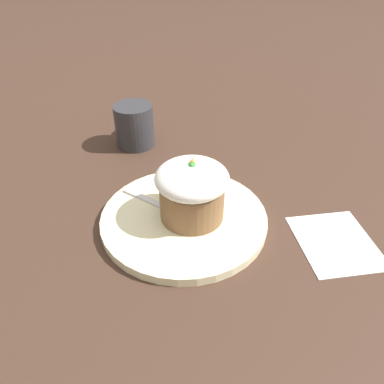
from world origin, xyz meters
name	(u,v)px	position (x,y,z in m)	size (l,w,h in m)	color
ground_plane	(184,222)	(0.00, 0.00, 0.00)	(4.00, 4.00, 0.00)	#3D281E
dessert_plate	(184,219)	(0.00, 0.00, 0.01)	(0.25, 0.25, 0.01)	beige
carrot_cake	(192,189)	(0.00, -0.01, 0.06)	(0.11, 0.11, 0.09)	brown
spoon	(171,210)	(0.01, 0.02, 0.02)	(0.09, 0.12, 0.01)	silver
coffee_cup	(135,125)	(0.24, 0.11, 0.04)	(0.11, 0.08, 0.08)	#2D2D33
paper_napkin	(336,242)	(-0.04, -0.22, 0.00)	(0.14, 0.13, 0.00)	white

